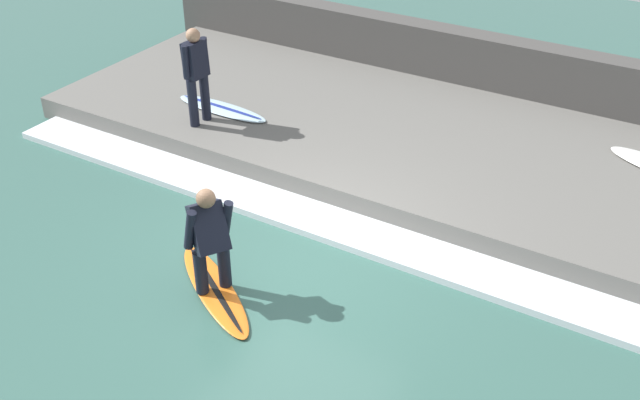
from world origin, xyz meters
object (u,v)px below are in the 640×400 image
at_px(surfboard_riding, 215,289).
at_px(surfer_riding, 209,236).
at_px(surfboard_waiting_near, 222,108).
at_px(surfer_waiting_near, 196,71).

distance_m(surfboard_riding, surfer_riding, 0.83).
bearing_deg(surfboard_waiting_near, surfer_riding, -144.19).
bearing_deg(surfer_riding, surfer_waiting_near, 40.58).
bearing_deg(surfer_waiting_near, surfboard_waiting_near, -1.71).
height_order(surfer_waiting_near, surfboard_waiting_near, surfer_waiting_near).
distance_m(surfboard_riding, surfboard_waiting_near, 4.49).
distance_m(surfer_riding, surfboard_waiting_near, 4.49).
distance_m(surfer_riding, surfer_waiting_near, 4.07).
height_order(surfboard_riding, surfer_riding, surfer_riding).
distance_m(surfboard_riding, surfer_waiting_near, 4.24).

